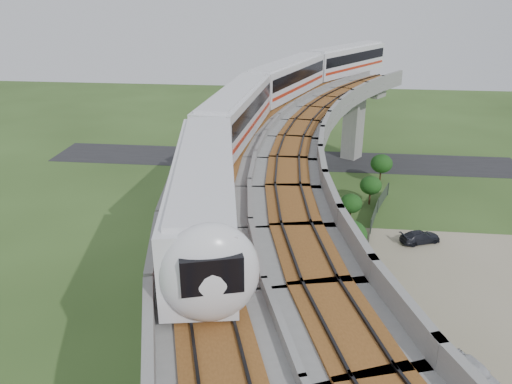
# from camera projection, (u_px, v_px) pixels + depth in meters

# --- Properties ---
(ground) EXTENTS (160.00, 160.00, 0.00)m
(ground) POSITION_uv_depth(u_px,v_px,m) (256.00, 288.00, 37.59)
(ground) COLOR #304A1D
(ground) RESTS_ON ground
(dirt_lot) EXTENTS (18.00, 26.00, 0.04)m
(dirt_lot) POSITION_uv_depth(u_px,v_px,m) (455.00, 316.00, 34.35)
(dirt_lot) COLOR gray
(dirt_lot) RESTS_ON ground
(asphalt_road) EXTENTS (60.00, 8.00, 0.03)m
(asphalt_road) POSITION_uv_depth(u_px,v_px,m) (281.00, 159.00, 65.10)
(asphalt_road) COLOR #232326
(asphalt_road) RESTS_ON ground
(viaduct) EXTENTS (19.58, 73.98, 11.40)m
(viaduct) POSITION_uv_depth(u_px,v_px,m) (313.00, 178.00, 33.72)
(viaduct) COLOR #99968E
(viaduct) RESTS_ON ground
(metro_train) EXTENTS (17.08, 60.20, 3.64)m
(metro_train) POSITION_uv_depth(u_px,v_px,m) (287.00, 95.00, 42.97)
(metro_train) COLOR silver
(metro_train) RESTS_ON ground
(fence) EXTENTS (3.87, 38.73, 1.50)m
(fence) POSITION_uv_depth(u_px,v_px,m) (389.00, 287.00, 36.33)
(fence) COLOR #2D382D
(fence) RESTS_ON ground
(tree_0) EXTENTS (2.47, 2.47, 3.41)m
(tree_0) POSITION_uv_depth(u_px,v_px,m) (382.00, 164.00, 56.54)
(tree_0) COLOR #382314
(tree_0) RESTS_ON ground
(tree_1) EXTENTS (2.22, 2.22, 3.08)m
(tree_1) POSITION_uv_depth(u_px,v_px,m) (371.00, 185.00, 51.06)
(tree_1) COLOR #382314
(tree_1) RESTS_ON ground
(tree_2) EXTENTS (2.14, 2.14, 2.81)m
(tree_2) POSITION_uv_depth(u_px,v_px,m) (351.00, 203.00, 47.42)
(tree_2) COLOR #382314
(tree_2) RESTS_ON ground
(tree_3) EXTENTS (2.84, 2.84, 3.32)m
(tree_3) POSITION_uv_depth(u_px,v_px,m) (350.00, 235.00, 40.99)
(tree_3) COLOR #382314
(tree_3) RESTS_ON ground
(tree_4) EXTENTS (2.70, 2.70, 3.44)m
(tree_4) POSITION_uv_depth(u_px,v_px,m) (337.00, 260.00, 36.91)
(tree_4) COLOR #382314
(tree_4) RESTS_ON ground
(tree_5) EXTENTS (2.59, 2.59, 2.79)m
(tree_5) POSITION_uv_depth(u_px,v_px,m) (351.00, 323.00, 31.04)
(tree_5) COLOR #382314
(tree_5) RESTS_ON ground
(car_white) EXTENTS (3.02, 3.73, 1.20)m
(car_white) POSITION_uv_depth(u_px,v_px,m) (475.00, 372.00, 28.56)
(car_white) COLOR silver
(car_white) RESTS_ON dirt_lot
(car_dark) EXTENTS (3.93, 2.78, 1.06)m
(car_dark) POSITION_uv_depth(u_px,v_px,m) (420.00, 237.00, 43.97)
(car_dark) COLOR black
(car_dark) RESTS_ON dirt_lot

